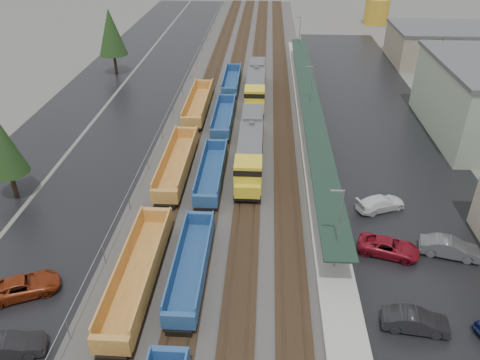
% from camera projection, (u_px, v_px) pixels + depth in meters
% --- Properties ---
extents(ballast_strip, '(20.00, 160.00, 0.08)m').
position_uv_depth(ballast_strip, '(243.00, 96.00, 73.10)').
color(ballast_strip, '#302D2B').
rests_on(ballast_strip, ground).
extents(trackbed, '(14.60, 160.00, 0.22)m').
position_uv_depth(trackbed, '(243.00, 95.00, 73.04)').
color(trackbed, black).
rests_on(trackbed, ground).
extents(west_parking_lot, '(10.00, 160.00, 0.02)m').
position_uv_depth(west_parking_lot, '(148.00, 94.00, 73.86)').
color(west_parking_lot, black).
rests_on(west_parking_lot, ground).
extents(west_road, '(9.00, 160.00, 0.02)m').
position_uv_depth(west_road, '(86.00, 93.00, 74.35)').
color(west_road, black).
rests_on(west_road, ground).
extents(east_commuter_lot, '(16.00, 100.00, 0.02)m').
position_uv_depth(east_commuter_lot, '(379.00, 125.00, 63.60)').
color(east_commuter_lot, black).
rests_on(east_commuter_lot, ground).
extents(station_platform, '(3.00, 80.00, 8.00)m').
position_uv_depth(station_platform, '(309.00, 118.00, 63.71)').
color(station_platform, '#9E9B93').
rests_on(station_platform, ground).
extents(chainlink_fence, '(0.08, 160.04, 2.02)m').
position_uv_depth(chainlink_fence, '(181.00, 88.00, 71.42)').
color(chainlink_fence, gray).
rests_on(chainlink_fence, ground).
extents(tree_west_near, '(3.96, 3.96, 9.00)m').
position_uv_depth(tree_west_near, '(2.00, 145.00, 45.52)').
color(tree_west_near, '#332316').
rests_on(tree_west_near, ground).
extents(tree_west_far, '(4.84, 4.84, 11.00)m').
position_uv_depth(tree_west_far, '(111.00, 32.00, 79.17)').
color(tree_west_far, '#332316').
rests_on(tree_west_far, ground).
extents(tree_east, '(4.40, 4.40, 10.00)m').
position_uv_depth(tree_east, '(438.00, 62.00, 66.69)').
color(tree_east, '#332316').
rests_on(tree_east, ground).
extents(locomotive_lead, '(2.80, 18.48, 4.18)m').
position_uv_depth(locomotive_lead, '(251.00, 148.00, 52.78)').
color(locomotive_lead, black).
rests_on(locomotive_lead, ground).
extents(locomotive_trail, '(2.80, 18.48, 4.18)m').
position_uv_depth(locomotive_trail, '(256.00, 85.00, 70.77)').
color(locomotive_trail, black).
rests_on(locomotive_trail, ground).
extents(well_string_yellow, '(2.72, 86.12, 2.41)m').
position_uv_depth(well_string_yellow, '(139.00, 273.00, 36.56)').
color(well_string_yellow, '#AF7230').
rests_on(well_string_yellow, ground).
extents(well_string_blue, '(2.46, 87.35, 2.18)m').
position_uv_depth(well_string_blue, '(203.00, 213.00, 43.79)').
color(well_string_blue, navy).
rests_on(well_string_blue, ground).
extents(storage_tank, '(5.89, 5.89, 5.89)m').
position_uv_depth(storage_tank, '(377.00, 12.00, 114.41)').
color(storage_tank, gold).
rests_on(storage_tank, ground).
extents(parked_car_west_b, '(2.93, 5.09, 1.59)m').
position_uv_depth(parked_car_west_b, '(8.00, 347.00, 30.97)').
color(parked_car_west_b, black).
rests_on(parked_car_west_b, ground).
extents(parked_car_west_c, '(4.50, 5.94, 1.50)m').
position_uv_depth(parked_car_west_c, '(23.00, 286.00, 35.94)').
color(parked_car_west_c, maroon).
rests_on(parked_car_west_c, ground).
extents(parked_car_east_a, '(2.17, 4.84, 1.54)m').
position_uv_depth(parked_car_east_a, '(416.00, 321.00, 32.92)').
color(parked_car_east_a, black).
rests_on(parked_car_east_a, ground).
extents(parked_car_east_b, '(3.74, 5.64, 1.44)m').
position_uv_depth(parked_car_east_b, '(389.00, 247.00, 40.04)').
color(parked_car_east_b, maroon).
rests_on(parked_car_east_b, ground).
extents(parked_car_east_c, '(3.78, 5.37, 1.44)m').
position_uv_depth(parked_car_east_c, '(381.00, 203.00, 45.85)').
color(parked_car_east_c, white).
rests_on(parked_car_east_c, ground).
extents(parked_car_east_e, '(2.83, 5.19, 1.62)m').
position_uv_depth(parked_car_east_e, '(450.00, 248.00, 39.81)').
color(parked_car_east_e, '#515255').
rests_on(parked_car_east_e, ground).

